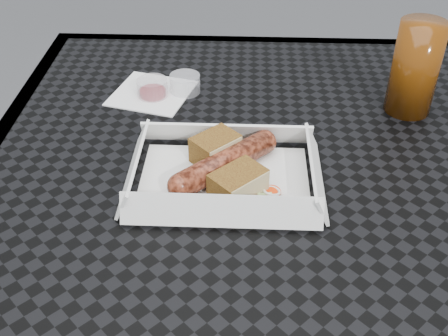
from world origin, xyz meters
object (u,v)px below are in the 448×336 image
(bratwurst, at_px, (225,163))
(drink_glass, at_px, (415,68))
(patio_table, at_px, (260,196))
(food_tray, at_px, (224,180))

(bratwurst, height_order, drink_glass, drink_glass)
(patio_table, height_order, bratwurst, bratwurst)
(patio_table, xyz_separation_m, drink_glass, (0.23, 0.13, 0.15))
(food_tray, bearing_deg, drink_glass, 34.97)
(food_tray, relative_size, bratwurst, 1.58)
(patio_table, bearing_deg, food_tray, -128.97)
(patio_table, distance_m, drink_glass, 0.30)
(bratwurst, bearing_deg, patio_table, 43.94)
(patio_table, distance_m, bratwurst, 0.12)
(food_tray, xyz_separation_m, drink_glass, (0.28, 0.19, 0.07))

